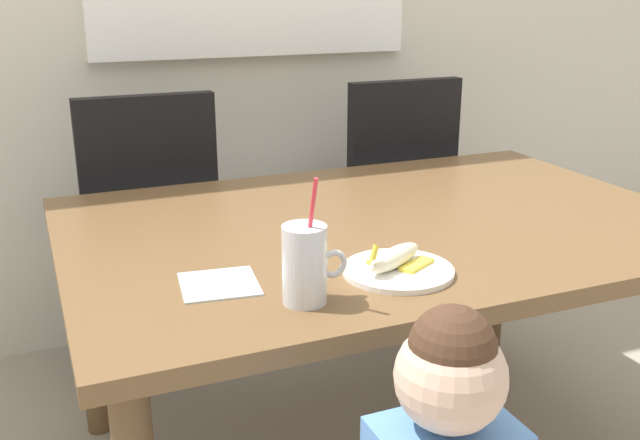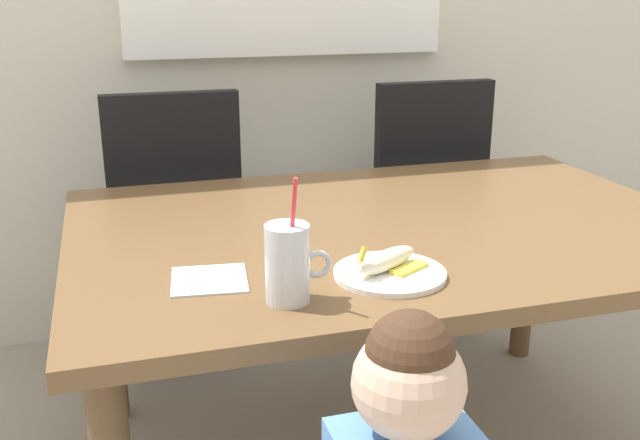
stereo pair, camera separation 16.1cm
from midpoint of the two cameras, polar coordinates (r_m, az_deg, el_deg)
dining_table at (r=1.85m, az=8.01°, el=-2.54°), size 1.56×1.06×0.71m
dining_chair_left at (r=2.46m, az=-9.59°, el=0.53°), size 0.44×0.44×0.96m
dining_chair_right at (r=2.71m, az=9.35°, el=2.18°), size 0.44×0.44×0.96m
milk_cup at (r=1.34m, az=0.93°, el=-3.83°), size 0.13×0.08×0.25m
snack_plate at (r=1.49m, az=8.61°, el=-4.24°), size 0.23×0.23×0.01m
peeled_banana at (r=1.49m, az=8.42°, el=-3.22°), size 0.18×0.14×0.07m
paper_napkin at (r=1.46m, az=-5.58°, el=-4.75°), size 0.17×0.17×0.00m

